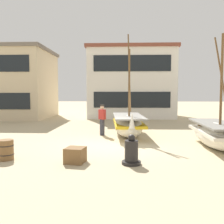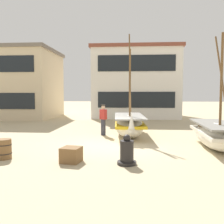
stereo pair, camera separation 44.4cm
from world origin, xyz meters
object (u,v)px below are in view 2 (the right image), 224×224
(cargo_crate, at_px, (71,155))
(harbor_building_annex, at_px, (15,84))
(capstan_winch, at_px, (127,153))
(fishing_boat_near_left, at_px, (216,134))
(harbor_building_main, at_px, (136,83))
(fishing_boat_centre_large, at_px, (129,125))
(wooden_barrel, at_px, (4,149))
(fisherman_by_hull, at_px, (103,120))

(cargo_crate, xyz_separation_m, harbor_building_annex, (-9.15, 15.18, 2.94))
(capstan_winch, relative_size, harbor_building_annex, 0.12)
(fishing_boat_near_left, bearing_deg, harbor_building_main, 102.36)
(fishing_boat_centre_large, relative_size, wooden_barrel, 7.80)
(wooden_barrel, relative_size, harbor_building_annex, 0.09)
(fisherman_by_hull, bearing_deg, cargo_crate, -94.61)
(capstan_winch, bearing_deg, harbor_building_main, 88.31)
(fishing_boat_centre_large, distance_m, wooden_barrel, 6.69)
(fishing_boat_near_left, distance_m, fishing_boat_centre_large, 4.56)
(wooden_barrel, bearing_deg, harbor_building_annex, 114.11)
(harbor_building_main, bearing_deg, cargo_crate, -97.85)
(fisherman_by_hull, height_order, wooden_barrel, fisherman_by_hull)
(cargo_crate, distance_m, harbor_building_main, 17.57)
(fishing_boat_near_left, relative_size, fishing_boat_centre_large, 0.87)
(fishing_boat_centre_large, bearing_deg, cargo_crate, -109.24)
(fishing_boat_centre_large, xyz_separation_m, cargo_crate, (-1.86, -5.34, -0.37))
(fishing_boat_centre_large, xyz_separation_m, harbor_building_main, (0.50, 11.79, 2.70))
(fisherman_by_hull, bearing_deg, harbor_building_annex, 134.80)
(harbor_building_annex, bearing_deg, fishing_boat_near_left, -40.47)
(harbor_building_main, relative_size, harbor_building_annex, 1.04)
(harbor_building_annex, bearing_deg, cargo_crate, -58.92)
(fisherman_by_hull, bearing_deg, fishing_boat_centre_large, -7.04)
(fishing_boat_centre_large, distance_m, harbor_building_main, 12.11)
(fishing_boat_near_left, xyz_separation_m, fishing_boat_centre_large, (-3.67, 2.70, 0.04))
(wooden_barrel, bearing_deg, cargo_crate, -5.95)
(fishing_boat_near_left, distance_m, capstan_winch, 4.60)
(fishing_boat_centre_large, bearing_deg, capstan_winch, -90.10)
(capstan_winch, distance_m, cargo_crate, 1.86)
(fishing_boat_near_left, height_order, cargo_crate, fishing_boat_near_left)
(fishing_boat_centre_large, relative_size, capstan_winch, 5.60)
(fisherman_by_hull, distance_m, harbor_building_annex, 13.81)
(harbor_building_annex, bearing_deg, harbor_building_main, 9.66)
(cargo_crate, distance_m, harbor_building_annex, 17.96)
(fishing_boat_centre_large, distance_m, cargo_crate, 5.67)
(harbor_building_main, bearing_deg, capstan_winch, -91.69)
(fishing_boat_near_left, xyz_separation_m, harbor_building_annex, (-14.68, 12.53, 2.61))
(fishing_boat_near_left, relative_size, harbor_building_annex, 0.59)
(wooden_barrel, height_order, harbor_building_main, harbor_building_main)
(capstan_winch, relative_size, harbor_building_main, 0.12)
(harbor_building_main, height_order, harbor_building_annex, harbor_building_main)
(fishing_boat_near_left, bearing_deg, wooden_barrel, -163.38)
(fisherman_by_hull, relative_size, cargo_crate, 2.76)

